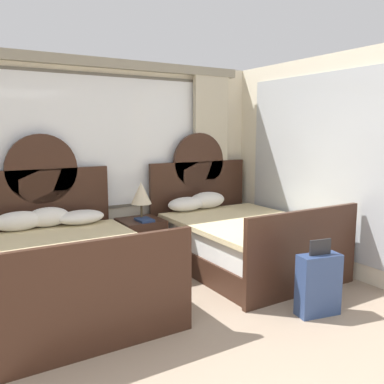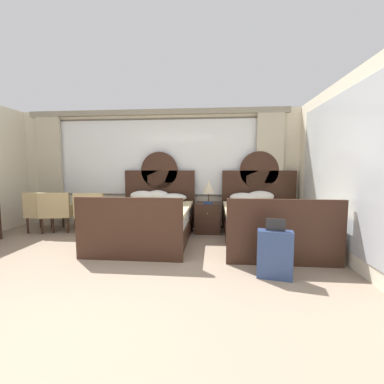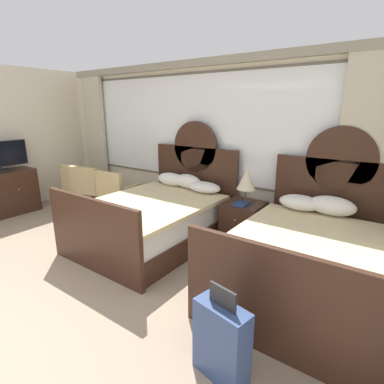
% 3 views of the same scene
% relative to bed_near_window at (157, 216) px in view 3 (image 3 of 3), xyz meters
% --- Properties ---
extents(wall_back_window, '(6.45, 0.22, 2.70)m').
position_rel_bed_near_window_xyz_m(wall_back_window, '(-0.10, 1.13, 1.06)').
color(wall_back_window, beige).
rests_on(wall_back_window, ground_plane).
extents(bed_near_window, '(1.61, 2.19, 1.74)m').
position_rel_bed_near_window_xyz_m(bed_near_window, '(0.00, 0.00, 0.00)').
color(bed_near_window, '#382116').
rests_on(bed_near_window, ground_plane).
extents(bed_near_mirror, '(1.61, 2.19, 1.74)m').
position_rel_bed_near_window_xyz_m(bed_near_mirror, '(2.23, -0.01, -0.00)').
color(bed_near_mirror, '#382116').
rests_on(bed_near_mirror, ground_plane).
extents(nightstand_between_beds, '(0.53, 0.56, 0.63)m').
position_rel_bed_near_window_xyz_m(nightstand_between_beds, '(1.12, 0.64, -0.06)').
color(nightstand_between_beds, '#382116').
rests_on(nightstand_between_beds, ground_plane).
extents(table_lamp_on_nightstand, '(0.27, 0.27, 0.49)m').
position_rel_bed_near_window_xyz_m(table_lamp_on_nightstand, '(1.13, 0.63, 0.59)').
color(table_lamp_on_nightstand, brown).
rests_on(table_lamp_on_nightstand, nightstand_between_beds).
extents(book_on_nightstand, '(0.18, 0.26, 0.03)m').
position_rel_bed_near_window_xyz_m(book_on_nightstand, '(1.12, 0.53, 0.27)').
color(book_on_nightstand, navy).
rests_on(book_on_nightstand, nightstand_between_beds).
extents(armchair_by_window_left, '(0.64, 0.64, 0.86)m').
position_rel_bed_near_window_xyz_m(armchair_by_window_left, '(-1.31, 0.38, 0.09)').
color(armchair_by_window_left, tan).
rests_on(armchair_by_window_left, ground_plane).
extents(armchair_by_window_centre, '(0.73, 0.73, 0.86)m').
position_rel_bed_near_window_xyz_m(armchair_by_window_centre, '(-2.10, 0.39, 0.09)').
color(armchair_by_window_centre, tan).
rests_on(armchair_by_window_centre, ground_plane).
extents(armchair_by_window_right, '(0.70, 0.70, 0.86)m').
position_rel_bed_near_window_xyz_m(armchair_by_window_right, '(-2.41, 0.38, 0.09)').
color(armchair_by_window_right, tan).
rests_on(armchair_by_window_right, ground_plane).
extents(suitcase_on_floor, '(0.45, 0.26, 0.75)m').
position_rel_bed_near_window_xyz_m(suitcase_on_floor, '(2.01, -1.54, -0.07)').
color(suitcase_on_floor, navy).
rests_on(suitcase_on_floor, ground_plane).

